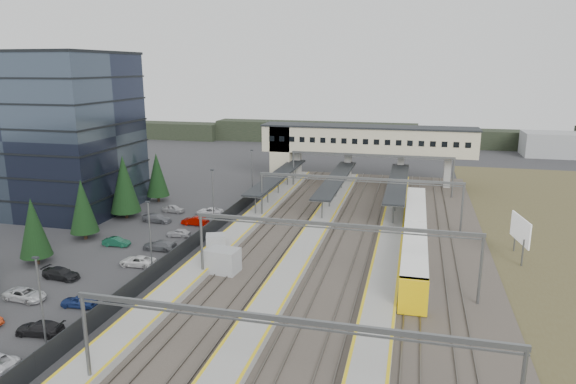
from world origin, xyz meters
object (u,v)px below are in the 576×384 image
(footbridge, at_px, (352,142))
(train, at_px, (415,235))
(office_building, at_px, (47,132))
(relay_cabin_far, at_px, (216,243))
(billboard, at_px, (520,231))
(relay_cabin_near, at_px, (223,261))

(footbridge, height_order, train, footbridge)
(footbridge, xyz_separation_m, train, (12.30, -35.79, -6.02))
(office_building, height_order, relay_cabin_far, office_building)
(office_building, bearing_deg, train, -5.91)
(footbridge, bearing_deg, billboard, -56.04)
(billboard, bearing_deg, office_building, 175.02)
(relay_cabin_near, bearing_deg, office_building, 152.63)
(office_building, height_order, footbridge, office_building)
(train, height_order, billboard, billboard)
(relay_cabin_near, bearing_deg, relay_cabin_far, 118.06)
(office_building, xyz_separation_m, train, (56.00, -5.79, -10.28))
(train, bearing_deg, relay_cabin_far, -164.79)
(office_building, xyz_separation_m, relay_cabin_far, (32.42, -12.21, -11.12))
(relay_cabin_far, distance_m, train, 24.45)
(relay_cabin_far, bearing_deg, billboard, 10.06)
(relay_cabin_far, relative_size, train, 0.08)
(footbridge, relative_size, billboard, 6.79)
(relay_cabin_far, height_order, train, train)
(relay_cabin_near, bearing_deg, footbridge, 80.73)
(office_building, xyz_separation_m, relay_cabin_near, (35.79, -18.53, -10.79))
(train, distance_m, billboard, 11.98)
(relay_cabin_far, distance_m, billboard, 36.10)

